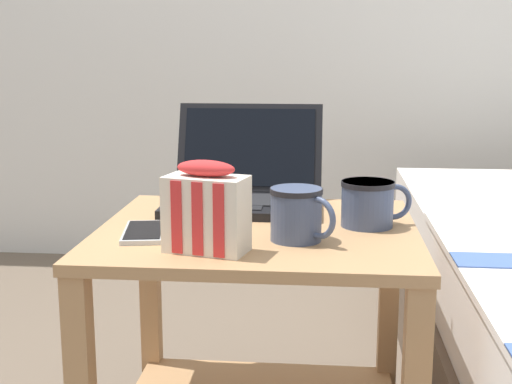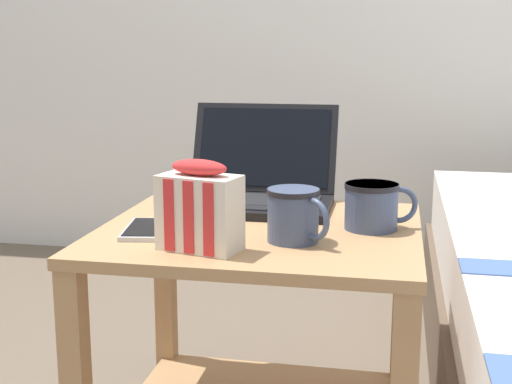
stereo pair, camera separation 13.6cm
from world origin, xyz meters
TOP-DOWN VIEW (x-y plane):
  - bedside_table at (0.00, 0.00)m, footprint 0.63×0.56m
  - laptop at (-0.05, 0.20)m, footprint 0.34×0.30m
  - mug_front_left at (0.08, -0.09)m, footprint 0.12×0.11m
  - mug_front_right at (0.22, 0.03)m, footprint 0.14×0.11m
  - snack_bag at (-0.07, -0.18)m, footprint 0.16×0.11m
  - cell_phone at (-0.21, -0.08)m, footprint 0.10×0.17m

SIDE VIEW (x-z plane):
  - bedside_table at x=0.00m, z-range 0.08..0.64m
  - cell_phone at x=-0.21m, z-range 0.56..0.57m
  - laptop at x=-0.05m, z-range 0.49..0.71m
  - mug_front_right at x=0.22m, z-range 0.56..0.65m
  - mug_front_left at x=0.08m, z-range 0.56..0.66m
  - snack_bag at x=-0.07m, z-range 0.55..0.71m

